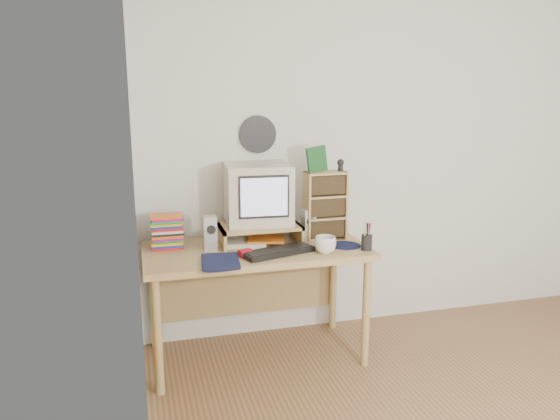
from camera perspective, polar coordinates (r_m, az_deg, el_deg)
back_wall at (r=4.03m, az=10.68°, el=5.54°), size 3.50×0.00×3.50m
left_wall at (r=1.91m, az=-14.71°, el=-2.62°), size 0.00×3.50×3.50m
curtain at (r=2.40m, az=-13.80°, el=-1.91°), size 0.00×2.20×2.20m
wall_disc at (r=3.68m, az=-2.33°, el=7.89°), size 0.25×0.02×0.25m
desk at (r=3.55m, az=-2.75°, el=-5.74°), size 1.40×0.70×0.75m
monitor_riser at (r=3.53m, az=-2.13°, el=-1.97°), size 0.52×0.30×0.12m
crt_monitor at (r=3.53m, az=-2.28°, el=1.67°), size 0.43×0.43×0.39m
speaker_left at (r=3.41m, az=-7.27°, el=-2.39°), size 0.09×0.09×0.22m
speaker_right at (r=3.60m, az=3.02°, el=-1.54°), size 0.08×0.08×0.21m
keyboard at (r=3.32m, az=-0.18°, el=-4.38°), size 0.47×0.27×0.03m
dvd_stack at (r=3.48m, az=-11.75°, el=-1.71°), size 0.20×0.14×0.27m
cd_rack at (r=3.62m, az=4.72°, el=0.48°), size 0.27×0.15×0.45m
mug at (r=3.34m, az=4.76°, el=-3.63°), size 0.16×0.16×0.10m
diary at (r=3.15m, az=-8.20°, el=-5.24°), size 0.28×0.23×0.05m
mousepad at (r=3.51m, az=6.82°, el=-3.69°), size 0.24×0.24×0.00m
pen_cup at (r=3.43m, az=9.05°, el=-3.05°), size 0.08×0.08×0.13m
papers at (r=3.52m, az=-2.81°, el=-3.33°), size 0.31×0.26×0.04m
red_box at (r=3.28m, az=-3.63°, el=-4.51°), size 0.09×0.07×0.04m
game_box at (r=3.56m, az=3.85°, el=5.32°), size 0.13×0.04×0.17m
webcam at (r=3.61m, az=6.34°, el=4.69°), size 0.05×0.05×0.08m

